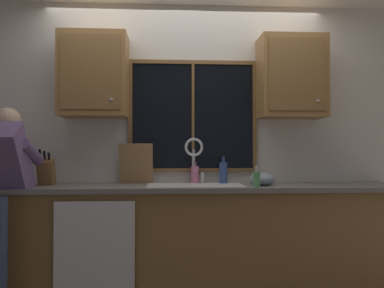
{
  "coord_description": "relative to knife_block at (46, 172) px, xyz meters",
  "views": [
    {
      "loc": [
        -0.16,
        -3.71,
        1.2
      ],
      "look_at": [
        0.05,
        -0.3,
        1.26
      ],
      "focal_mm": 38.16,
      "sensor_mm": 36.0,
      "label": 1
    }
  ],
  "objects": [
    {
      "name": "back_wall",
      "position": [
        1.17,
        0.29,
        0.25
      ],
      "size": [
        5.99,
        0.12,
        2.55
      ],
      "primitive_type": "cube",
      "color": "silver",
      "rests_on": "floor"
    },
    {
      "name": "window_glass",
      "position": [
        1.25,
        0.23,
        0.5
      ],
      "size": [
        1.1,
        0.02,
        0.95
      ],
      "primitive_type": "cube",
      "color": "black"
    },
    {
      "name": "window_frame_top",
      "position": [
        1.25,
        0.22,
        0.99
      ],
      "size": [
        1.17,
        0.02,
        0.04
      ],
      "primitive_type": "cube",
      "color": "brown"
    },
    {
      "name": "window_frame_bottom",
      "position": [
        1.25,
        0.22,
        0.0
      ],
      "size": [
        1.17,
        0.02,
        0.04
      ],
      "primitive_type": "cube",
      "color": "brown"
    },
    {
      "name": "window_frame_left",
      "position": [
        0.68,
        0.22,
        0.5
      ],
      "size": [
        0.04,
        0.02,
        0.95
      ],
      "primitive_type": "cube",
      "color": "brown"
    },
    {
      "name": "window_frame_right",
      "position": [
        1.81,
        0.22,
        0.5
      ],
      "size": [
        0.03,
        0.02,
        0.95
      ],
      "primitive_type": "cube",
      "color": "brown"
    },
    {
      "name": "window_mullion_center",
      "position": [
        1.25,
        0.21,
        0.5
      ],
      "size": [
        0.02,
        0.02,
        0.95
      ],
      "primitive_type": "cube",
      "color": "brown"
    },
    {
      "name": "lower_cabinet_run",
      "position": [
        1.17,
        -0.06,
        -0.59
      ],
      "size": [
        3.59,
        0.58,
        0.88
      ],
      "primitive_type": "cube",
      "color": "olive",
      "rests_on": "floor"
    },
    {
      "name": "countertop",
      "position": [
        1.17,
        -0.08,
        -0.13
      ],
      "size": [
        3.65,
        0.62,
        0.04
      ],
      "primitive_type": "cube",
      "color": "slate",
      "rests_on": "lower_cabinet_run"
    },
    {
      "name": "dishwasher_front",
      "position": [
        0.47,
        -0.37,
        -0.57
      ],
      "size": [
        0.6,
        0.02,
        0.74
      ],
      "primitive_type": "cube",
      "color": "white"
    },
    {
      "name": "upper_cabinet_left",
      "position": [
        0.38,
        0.06,
        0.83
      ],
      "size": [
        0.57,
        0.36,
        0.72
      ],
      "color": "#9E703D"
    },
    {
      "name": "upper_cabinet_right",
      "position": [
        2.11,
        0.06,
        0.83
      ],
      "size": [
        0.57,
        0.36,
        0.72
      ],
      "color": "#9E703D"
    },
    {
      "name": "sink",
      "position": [
        1.25,
        -0.07,
        -0.21
      ],
      "size": [
        0.8,
        0.46,
        0.21
      ],
      "color": "silver",
      "rests_on": "lower_cabinet_run"
    },
    {
      "name": "faucet",
      "position": [
        1.25,
        0.11,
        0.14
      ],
      "size": [
        0.18,
        0.09,
        0.4
      ],
      "color": "silver",
      "rests_on": "countertop"
    },
    {
      "name": "knife_block",
      "position": [
        0.0,
        0.0,
        0.0
      ],
      "size": [
        0.12,
        0.18,
        0.32
      ],
      "color": "brown",
      "rests_on": "countertop"
    },
    {
      "name": "cutting_board",
      "position": [
        0.74,
        0.15,
        0.07
      ],
      "size": [
        0.3,
        0.09,
        0.35
      ],
      "primitive_type": "cube",
      "rotation": [
        0.21,
        0.0,
        0.0
      ],
      "color": "#997047",
      "rests_on": "countertop"
    },
    {
      "name": "mixing_bowl",
      "position": [
        1.8,
        -0.11,
        -0.06
      ],
      "size": [
        0.22,
        0.22,
        0.11
      ],
      "primitive_type": "ellipsoid",
      "color": "#8C99A8",
      "rests_on": "countertop"
    },
    {
      "name": "soap_dispenser",
      "position": [
        1.72,
        -0.28,
        -0.04
      ],
      "size": [
        0.06,
        0.07,
        0.17
      ],
      "color": "#59A566",
      "rests_on": "countertop"
    },
    {
      "name": "bottle_green_glass",
      "position": [
        1.51,
        0.11,
        -0.01
      ],
      "size": [
        0.07,
        0.07,
        0.24
      ],
      "color": "#334C8C",
      "rests_on": "countertop"
    },
    {
      "name": "bottle_tall_clear",
      "position": [
        1.26,
        0.16,
        -0.03
      ],
      "size": [
        0.07,
        0.07,
        0.2
      ],
      "color": "pink",
      "rests_on": "countertop"
    }
  ]
}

